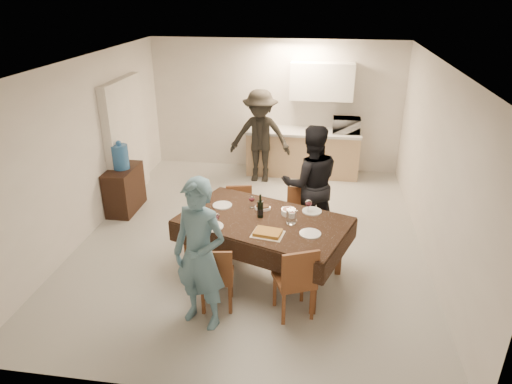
% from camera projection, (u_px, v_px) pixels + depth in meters
% --- Properties ---
extents(floor, '(5.00, 6.00, 0.02)m').
position_uv_depth(floor, '(253.00, 236.00, 7.00)').
color(floor, '#A5A5A1').
rests_on(floor, ground).
extents(ceiling, '(5.00, 6.00, 0.02)m').
position_uv_depth(ceiling, '(252.00, 62.00, 5.92)').
color(ceiling, white).
rests_on(ceiling, wall_back).
extents(wall_back, '(5.00, 0.02, 2.60)m').
position_uv_depth(wall_back, '(275.00, 106.00, 9.16)').
color(wall_back, silver).
rests_on(wall_back, floor).
extents(wall_front, '(5.00, 0.02, 2.60)m').
position_uv_depth(wall_front, '(197.00, 280.00, 3.76)').
color(wall_front, silver).
rests_on(wall_front, floor).
extents(wall_left, '(0.02, 6.00, 2.60)m').
position_uv_depth(wall_left, '(87.00, 148.00, 6.79)').
color(wall_left, silver).
rests_on(wall_left, floor).
extents(wall_right, '(0.02, 6.00, 2.60)m').
position_uv_depth(wall_right, '(436.00, 166.00, 6.13)').
color(wall_right, silver).
rests_on(wall_right, floor).
extents(stub_partition, '(0.15, 1.40, 2.10)m').
position_uv_depth(stub_partition, '(126.00, 140.00, 7.97)').
color(stub_partition, silver).
rests_on(stub_partition, floor).
extents(kitchen_base_cabinet, '(2.20, 0.60, 0.86)m').
position_uv_depth(kitchen_base_cabinet, '(303.00, 154.00, 9.15)').
color(kitchen_base_cabinet, tan).
rests_on(kitchen_base_cabinet, floor).
extents(kitchen_worktop, '(2.24, 0.64, 0.05)m').
position_uv_depth(kitchen_worktop, '(303.00, 132.00, 8.96)').
color(kitchen_worktop, beige).
rests_on(kitchen_worktop, kitchen_base_cabinet).
extents(upper_cabinet, '(1.20, 0.34, 0.70)m').
position_uv_depth(upper_cabinet, '(322.00, 81.00, 8.65)').
color(upper_cabinet, white).
rests_on(upper_cabinet, wall_back).
extents(dining_table, '(2.36, 1.84, 0.81)m').
position_uv_depth(dining_table, '(264.00, 222.00, 5.80)').
color(dining_table, black).
rests_on(dining_table, floor).
extents(chair_near_left, '(0.44, 0.45, 0.46)m').
position_uv_depth(chair_near_left, '(215.00, 272.00, 5.21)').
color(chair_near_left, brown).
rests_on(chair_near_left, floor).
extents(chair_near_right, '(0.55, 0.57, 0.50)m').
position_uv_depth(chair_near_right, '(294.00, 276.00, 5.06)').
color(chair_near_right, brown).
rests_on(chair_near_right, floor).
extents(chair_far_left, '(0.46, 0.46, 0.46)m').
position_uv_depth(chair_far_left, '(239.00, 214.00, 6.57)').
color(chair_far_left, brown).
rests_on(chair_far_left, floor).
extents(chair_far_right, '(0.45, 0.45, 0.48)m').
position_uv_depth(chair_far_right, '(301.00, 216.00, 6.43)').
color(chair_far_right, brown).
rests_on(chair_far_right, floor).
extents(console, '(0.41, 0.82, 0.76)m').
position_uv_depth(console, '(125.00, 189.00, 7.68)').
color(console, black).
rests_on(console, floor).
extents(water_jug, '(0.27, 0.27, 0.40)m').
position_uv_depth(water_jug, '(120.00, 157.00, 7.44)').
color(water_jug, '#3471BB').
rests_on(water_jug, console).
extents(wine_bottle, '(0.08, 0.08, 0.31)m').
position_uv_depth(wine_bottle, '(260.00, 206.00, 5.77)').
color(wine_bottle, black).
rests_on(wine_bottle, dining_table).
extents(water_pitcher, '(0.12, 0.12, 0.19)m').
position_uv_depth(water_pitcher, '(291.00, 216.00, 5.65)').
color(water_pitcher, white).
rests_on(water_pitcher, dining_table).
extents(savoury_tart, '(0.41, 0.33, 0.05)m').
position_uv_depth(savoury_tart, '(268.00, 233.00, 5.42)').
color(savoury_tart, gold).
rests_on(savoury_tart, dining_table).
extents(salad_bowl, '(0.19, 0.19, 0.07)m').
position_uv_depth(salad_bowl, '(288.00, 212.00, 5.89)').
color(salad_bowl, white).
rests_on(salad_bowl, dining_table).
extents(mushroom_dish, '(0.19, 0.19, 0.03)m').
position_uv_depth(mushroom_dish, '(263.00, 208.00, 6.03)').
color(mushroom_dish, white).
rests_on(mushroom_dish, dining_table).
extents(wine_glass_a, '(0.08, 0.08, 0.17)m').
position_uv_depth(wine_glass_a, '(217.00, 219.00, 5.59)').
color(wine_glass_a, white).
rests_on(wine_glass_a, dining_table).
extents(wine_glass_b, '(0.09, 0.09, 0.20)m').
position_uv_depth(wine_glass_b, '(308.00, 206.00, 5.89)').
color(wine_glass_b, white).
rests_on(wine_glass_b, dining_table).
extents(wine_glass_c, '(0.08, 0.08, 0.18)m').
position_uv_depth(wine_glass_c, '(252.00, 202.00, 6.04)').
color(wine_glass_c, white).
rests_on(wine_glass_c, dining_table).
extents(plate_near_left, '(0.28, 0.28, 0.02)m').
position_uv_depth(plate_near_left, '(212.00, 226.00, 5.59)').
color(plate_near_left, white).
rests_on(plate_near_left, dining_table).
extents(plate_near_right, '(0.26, 0.26, 0.01)m').
position_uv_depth(plate_near_right, '(310.00, 234.00, 5.43)').
color(plate_near_right, white).
rests_on(plate_near_right, dining_table).
extents(plate_far_left, '(0.26, 0.26, 0.02)m').
position_uv_depth(plate_far_left, '(222.00, 205.00, 6.13)').
color(plate_far_left, white).
rests_on(plate_far_left, dining_table).
extents(plate_far_right, '(0.26, 0.26, 0.01)m').
position_uv_depth(plate_far_right, '(312.00, 211.00, 5.97)').
color(plate_far_right, white).
rests_on(plate_far_right, dining_table).
extents(microwave, '(0.52, 0.35, 0.29)m').
position_uv_depth(microwave, '(346.00, 125.00, 8.79)').
color(microwave, white).
rests_on(microwave, kitchen_worktop).
extents(person_near, '(0.74, 0.60, 1.75)m').
position_uv_depth(person_near, '(200.00, 255.00, 4.88)').
color(person_near, slate).
rests_on(person_near, floor).
extents(person_far, '(0.98, 0.84, 1.76)m').
position_uv_depth(person_far, '(311.00, 184.00, 6.62)').
color(person_far, black).
rests_on(person_far, floor).
extents(person_kitchen, '(1.15, 0.66, 1.78)m').
position_uv_depth(person_kitchen, '(260.00, 136.00, 8.66)').
color(person_kitchen, black).
rests_on(person_kitchen, floor).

